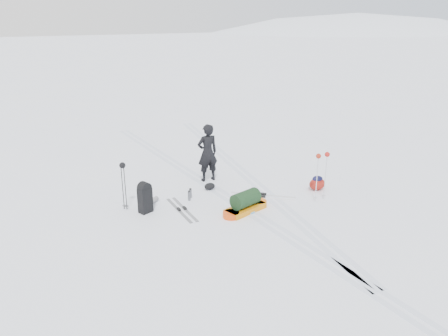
{
  "coord_description": "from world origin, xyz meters",
  "views": [
    {
      "loc": [
        -5.34,
        -9.69,
        4.91
      ],
      "look_at": [
        -0.19,
        0.19,
        0.95
      ],
      "focal_mm": 35.0,
      "sensor_mm": 36.0,
      "label": 1
    }
  ],
  "objects_px": {
    "expedition_rucksack": "(146,197)",
    "ski_poles_black": "(123,171)",
    "pulk_sled": "(245,204)",
    "skier": "(207,153)"
  },
  "relations": [
    {
      "from": "expedition_rucksack",
      "to": "ski_poles_black",
      "type": "distance_m",
      "value": 0.9
    },
    {
      "from": "ski_poles_black",
      "to": "expedition_rucksack",
      "type": "bearing_deg",
      "value": -45.08
    },
    {
      "from": "pulk_sled",
      "to": "skier",
      "type": "bearing_deg",
      "value": 71.75
    },
    {
      "from": "skier",
      "to": "ski_poles_black",
      "type": "relative_size",
      "value": 1.36
    },
    {
      "from": "pulk_sled",
      "to": "expedition_rucksack",
      "type": "relative_size",
      "value": 1.83
    },
    {
      "from": "expedition_rucksack",
      "to": "ski_poles_black",
      "type": "xyz_separation_m",
      "value": [
        -0.46,
        0.37,
        0.69
      ]
    },
    {
      "from": "expedition_rucksack",
      "to": "ski_poles_black",
      "type": "bearing_deg",
      "value": 119.31
    },
    {
      "from": "skier",
      "to": "expedition_rucksack",
      "type": "distance_m",
      "value": 2.76
    },
    {
      "from": "pulk_sled",
      "to": "expedition_rucksack",
      "type": "xyz_separation_m",
      "value": [
        -2.29,
        1.21,
        0.17
      ]
    },
    {
      "from": "pulk_sled",
      "to": "ski_poles_black",
      "type": "xyz_separation_m",
      "value": [
        -2.75,
        1.58,
        0.86
      ]
    }
  ]
}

